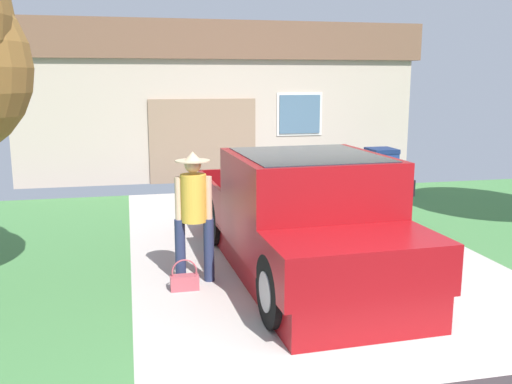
# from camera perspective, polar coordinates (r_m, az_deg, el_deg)

# --- Properties ---
(pickup_truck) EXTENTS (2.20, 5.23, 1.67)m
(pickup_truck) POSITION_cam_1_polar(r_m,az_deg,el_deg) (7.68, 4.79, -2.92)
(pickup_truck) COLOR maroon
(pickup_truck) RESTS_ON ground
(person_with_hat) EXTENTS (0.51, 0.44, 1.72)m
(person_with_hat) POSITION_cam_1_polar(r_m,az_deg,el_deg) (7.38, -6.25, -1.43)
(person_with_hat) COLOR navy
(person_with_hat) RESTS_ON ground
(handbag) EXTENTS (0.36, 0.16, 0.40)m
(handbag) POSITION_cam_1_polar(r_m,az_deg,el_deg) (7.34, -7.16, -8.80)
(handbag) COLOR #B24C56
(handbag) RESTS_ON ground
(house_with_garage) EXTENTS (10.74, 5.79, 4.06)m
(house_with_garage) POSITION_cam_1_polar(r_m,az_deg,el_deg) (17.42, -4.80, 9.37)
(house_with_garage) COLOR #C0AD9A
(house_with_garage) RESTS_ON ground
(wheeled_trash_bin) EXTENTS (0.60, 0.72, 1.02)m
(wheeled_trash_bin) POSITION_cam_1_polar(r_m,az_deg,el_deg) (13.76, 12.40, 2.36)
(wheeled_trash_bin) COLOR navy
(wheeled_trash_bin) RESTS_ON ground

